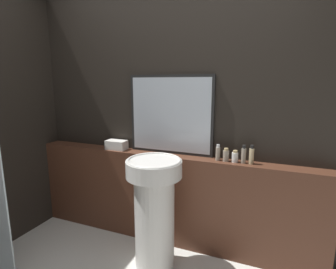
% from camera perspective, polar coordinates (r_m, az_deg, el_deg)
% --- Properties ---
extents(wall_back, '(8.00, 0.06, 2.50)m').
position_cam_1_polar(wall_back, '(2.53, 0.73, 4.06)').
color(wall_back, black).
rests_on(wall_back, ground_plane).
extents(vanity_counter, '(2.85, 0.18, 0.89)m').
position_cam_1_polar(vanity_counter, '(2.65, -0.27, -13.77)').
color(vanity_counter, '#512D1E').
rests_on(vanity_counter, ground_plane).
extents(pedestal_sink, '(0.46, 0.46, 0.96)m').
position_cam_1_polar(pedestal_sink, '(2.27, -2.98, -15.75)').
color(pedestal_sink, silver).
rests_on(pedestal_sink, ground_plane).
extents(mirror, '(0.83, 0.03, 0.74)m').
position_cam_1_polar(mirror, '(2.48, 0.56, 4.28)').
color(mirror, black).
rests_on(mirror, vanity_counter).
extents(towel_stack, '(0.21, 0.12, 0.09)m').
position_cam_1_polar(towel_stack, '(2.73, -11.13, -2.23)').
color(towel_stack, silver).
rests_on(towel_stack, vanity_counter).
extents(shampoo_bottle, '(0.04, 0.04, 0.14)m').
position_cam_1_polar(shampoo_bottle, '(2.34, 10.82, -3.99)').
color(shampoo_bottle, gray).
rests_on(shampoo_bottle, vanity_counter).
extents(conditioner_bottle, '(0.05, 0.05, 0.12)m').
position_cam_1_polar(conditioner_bottle, '(2.33, 12.50, -4.42)').
color(conditioner_bottle, gray).
rests_on(conditioner_bottle, vanity_counter).
extents(lotion_bottle, '(0.05, 0.05, 0.10)m').
position_cam_1_polar(lotion_bottle, '(2.32, 14.37, -4.72)').
color(lotion_bottle, white).
rests_on(lotion_bottle, vanity_counter).
extents(body_wash_bottle, '(0.04, 0.04, 0.16)m').
position_cam_1_polar(body_wash_bottle, '(2.31, 16.14, -4.28)').
color(body_wash_bottle, gray).
rests_on(body_wash_bottle, vanity_counter).
extents(hand_soap_bottle, '(0.04, 0.04, 0.16)m').
position_cam_1_polar(hand_soap_bottle, '(2.30, 17.72, -4.34)').
color(hand_soap_bottle, '#C6B284').
rests_on(hand_soap_bottle, vanity_counter).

